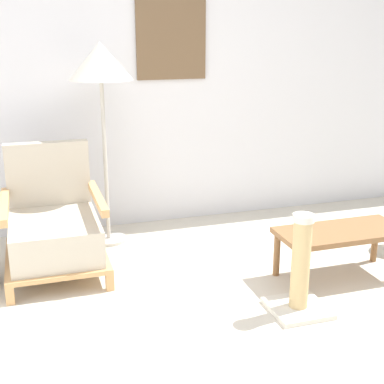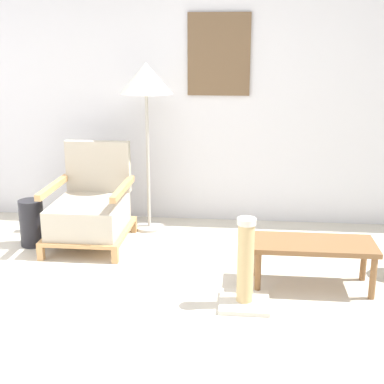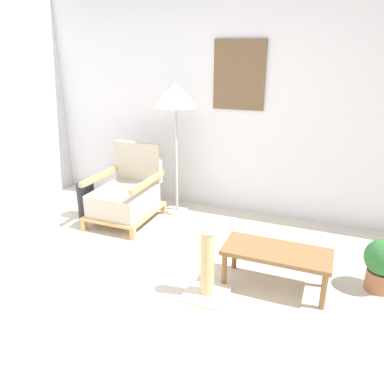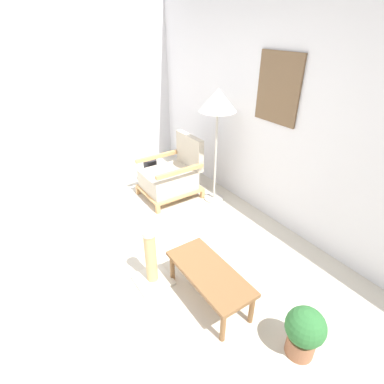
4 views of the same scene
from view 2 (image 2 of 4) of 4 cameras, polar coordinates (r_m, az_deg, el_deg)
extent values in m
plane|color=beige|center=(3.17, 0.42, -15.74)|extent=(14.00, 14.00, 0.00)
cube|color=silver|center=(4.97, 2.95, 12.14)|extent=(8.00, 0.06, 2.70)
cube|color=brown|center=(4.91, 2.89, 14.43)|extent=(0.56, 0.02, 0.72)
cube|color=tan|center=(4.39, -15.82, -6.28)|extent=(0.05, 0.05, 0.11)
cube|color=tan|center=(4.22, -8.20, -6.77)|extent=(0.05, 0.05, 0.11)
cube|color=tan|center=(5.01, -12.93, -3.33)|extent=(0.05, 0.05, 0.11)
cube|color=tan|center=(4.86, -6.23, -3.63)|extent=(0.05, 0.05, 0.11)
cube|color=tan|center=(4.58, -10.82, -4.08)|extent=(0.65, 0.75, 0.03)
cube|color=#BCB29E|center=(4.52, -10.98, -2.55)|extent=(0.57, 0.65, 0.24)
cube|color=#BCB29E|center=(4.76, -9.98, 2.72)|extent=(0.57, 0.08, 0.45)
cube|color=tan|center=(4.57, -14.59, 0.55)|extent=(0.05, 0.69, 0.05)
cube|color=tan|center=(4.40, -7.40, 0.36)|extent=(0.05, 0.69, 0.05)
cylinder|color=#B7B2A8|center=(4.95, -4.57, -3.75)|extent=(0.26, 0.26, 0.03)
cylinder|color=#B7B2A8|center=(4.78, -4.72, 3.21)|extent=(0.03, 0.03, 1.20)
cone|color=beige|center=(4.68, -4.93, 12.01)|extent=(0.46, 0.46, 0.26)
cube|color=brown|center=(3.78, 12.86, -5.46)|extent=(0.84, 0.38, 0.04)
cylinder|color=brown|center=(3.68, 7.03, -8.59)|extent=(0.04, 0.04, 0.30)
cylinder|color=brown|center=(3.78, 18.74, -8.68)|extent=(0.04, 0.04, 0.30)
cylinder|color=brown|center=(3.95, 6.96, -6.83)|extent=(0.04, 0.04, 0.30)
cylinder|color=brown|center=(4.05, 17.85, -6.97)|extent=(0.04, 0.04, 0.30)
cylinder|color=black|center=(4.68, -16.72, -3.17)|extent=(0.20, 0.20, 0.39)
cube|color=beige|center=(3.58, 5.60, -11.64)|extent=(0.33, 0.33, 0.03)
cylinder|color=tan|center=(3.47, 5.72, -7.56)|extent=(0.11, 0.11, 0.52)
cylinder|color=beige|center=(3.37, 5.85, -3.14)|extent=(0.12, 0.12, 0.04)
camera|label=1|loc=(1.58, -57.40, 5.63)|focal=50.00mm
camera|label=3|loc=(1.21, 52.03, 16.69)|focal=35.00mm
camera|label=4|loc=(3.10, 48.45, 20.37)|focal=28.00mm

